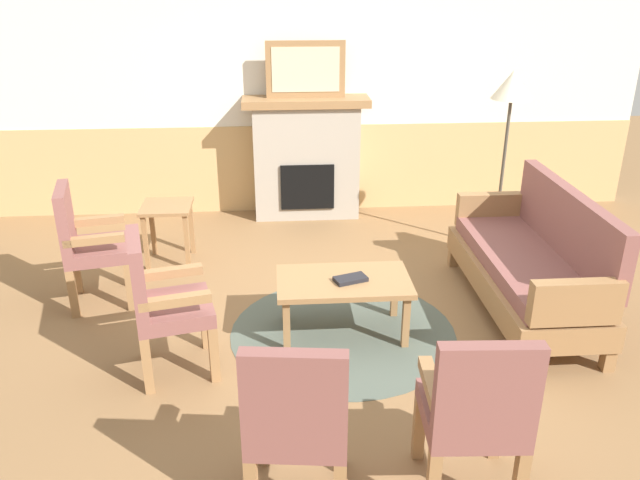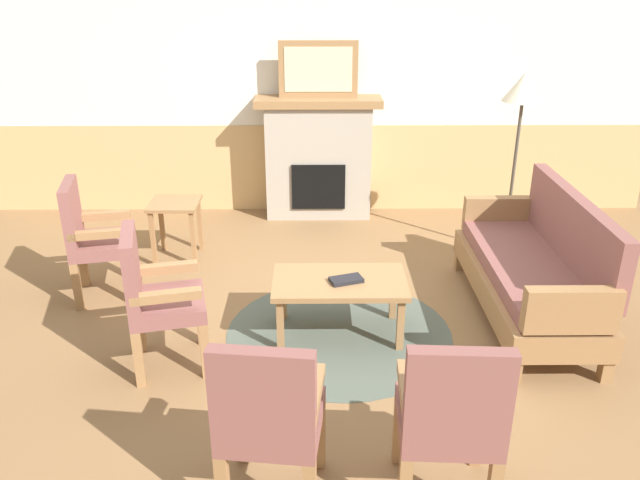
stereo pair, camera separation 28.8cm
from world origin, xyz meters
TOP-DOWN VIEW (x-y plane):
  - ground_plane at (0.00, 0.00)m, footprint 14.00×14.00m
  - wall_back at (0.00, 2.60)m, footprint 7.20×0.14m
  - fireplace at (0.00, 2.35)m, footprint 1.30×0.44m
  - framed_picture at (0.00, 2.35)m, footprint 0.80×0.04m
  - couch at (1.61, 0.12)m, footprint 0.70×1.80m
  - coffee_table at (0.14, -0.12)m, footprint 0.96×0.56m
  - round_rug at (0.14, -0.12)m, footprint 1.67×1.67m
  - book_on_table at (0.18, -0.15)m, footprint 0.26×0.19m
  - armchair_near_fireplace at (-1.82, 0.50)m, footprint 0.57×0.57m
  - armchair_by_window_left at (-1.08, -0.51)m, footprint 0.58×0.58m
  - armchair_front_left at (0.60, -1.74)m, footprint 0.51×0.51m
  - armchair_front_center at (-0.26, -1.73)m, footprint 0.53×0.53m
  - side_table at (-1.31, 1.24)m, footprint 0.44×0.44m
  - floor_lamp_by_couch at (1.77, 1.34)m, footprint 0.36×0.36m

SIDE VIEW (x-z plane):
  - ground_plane at x=0.00m, z-range 0.00..0.00m
  - round_rug at x=0.14m, z-range 0.00..0.01m
  - coffee_table at x=0.14m, z-range 0.17..0.61m
  - couch at x=1.61m, z-range -0.09..0.89m
  - side_table at x=-1.31m, z-range 0.16..0.71m
  - book_on_table at x=0.18m, z-range 0.44..0.47m
  - armchair_near_fireplace at x=-1.82m, z-range 0.05..1.03m
  - armchair_by_window_left at x=-1.08m, z-range 0.05..1.03m
  - armchair_front_left at x=0.60m, z-range 0.05..1.03m
  - armchair_front_center at x=-0.26m, z-range 0.05..1.03m
  - fireplace at x=0.00m, z-range 0.01..1.29m
  - wall_back at x=0.00m, z-range -0.04..2.66m
  - floor_lamp_by_couch at x=1.77m, z-range 0.61..2.29m
  - framed_picture at x=0.00m, z-range 1.28..1.84m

